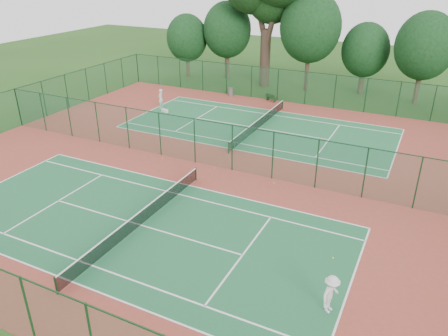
{
  "coord_description": "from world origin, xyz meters",
  "views": [
    {
      "loc": [
        13.7,
        -25.97,
        13.78
      ],
      "look_at": [
        2.36,
        -2.98,
        1.6
      ],
      "focal_mm": 35.0,
      "sensor_mm": 36.0,
      "label": 1
    }
  ],
  "objects": [
    {
      "name": "red_pad",
      "position": [
        0.0,
        0.0,
        0.01
      ],
      "size": [
        40.0,
        36.0,
        0.01
      ],
      "primitive_type": "cube",
      "color": "brown",
      "rests_on": "ground"
    },
    {
      "name": "tennis_net_near",
      "position": [
        0.0,
        -9.0,
        0.54
      ],
      "size": [
        0.1,
        12.9,
        0.97
      ],
      "color": "#12331C",
      "rests_on": "ground"
    },
    {
      "name": "stray_ball_b",
      "position": [
        5.03,
        -0.63,
        0.05
      ],
      "size": [
        0.07,
        0.07,
        0.07
      ],
      "primitive_type": "sphere",
      "color": "yellow",
      "rests_on": "red_pad"
    },
    {
      "name": "bench",
      "position": [
        -2.04,
        17.4,
        0.43
      ],
      "size": [
        1.36,
        0.9,
        0.82
      ],
      "rotation": [
        0.0,
        0.0,
        -0.43
      ],
      "color": "black",
      "rests_on": "red_pad"
    },
    {
      "name": "fence_west",
      "position": [
        -20.0,
        0.0,
        1.76
      ],
      "size": [
        0.09,
        36.0,
        3.5
      ],
      "rotation": [
        0.0,
        0.0,
        1.57
      ],
      "color": "#184A2A",
      "rests_on": "ground"
    },
    {
      "name": "ground",
      "position": [
        0.0,
        0.0,
        0.0
      ],
      "size": [
        120.0,
        120.0,
        0.0
      ],
      "primitive_type": "plane",
      "color": "#234917",
      "rests_on": "ground"
    },
    {
      "name": "fence_north",
      "position": [
        0.0,
        18.0,
        1.76
      ],
      "size": [
        40.0,
        0.09,
        3.5
      ],
      "color": "#1A502D",
      "rests_on": "ground"
    },
    {
      "name": "player_far",
      "position": [
        -11.38,
        10.15,
        1.02
      ],
      "size": [
        0.6,
        0.8,
        1.99
      ],
      "primitive_type": "imported",
      "rotation": [
        0.0,
        0.0,
        -1.39
      ],
      "color": "silver",
      "rests_on": "court_far"
    },
    {
      "name": "tennis_net_far",
      "position": [
        0.0,
        9.0,
        0.54
      ],
      "size": [
        0.1,
        12.9,
        0.97
      ],
      "color": "#163D1E",
      "rests_on": "ground"
    },
    {
      "name": "fence_south",
      "position": [
        0.0,
        -18.0,
        1.76
      ],
      "size": [
        40.0,
        0.09,
        3.5
      ],
      "color": "#1A4E2C",
      "rests_on": "ground"
    },
    {
      "name": "court_far",
      "position": [
        0.0,
        9.0,
        0.01
      ],
      "size": [
        23.77,
        10.97,
        0.01
      ],
      "primitive_type": "cube",
      "color": "#21693C",
      "rests_on": "red_pad"
    },
    {
      "name": "court_near",
      "position": [
        0.0,
        -9.0,
        0.01
      ],
      "size": [
        23.77,
        10.97,
        0.01
      ],
      "primitive_type": "cube",
      "color": "#1E6038",
      "rests_on": "red_pad"
    },
    {
      "name": "fence_divider",
      "position": [
        0.0,
        0.0,
        1.76
      ],
      "size": [
        40.0,
        0.09,
        3.5
      ],
      "color": "#194D34",
      "rests_on": "ground"
    },
    {
      "name": "trash_bin",
      "position": [
        -6.84,
        17.37,
        0.49
      ],
      "size": [
        0.57,
        0.57,
        0.95
      ],
      "primitive_type": "cylinder",
      "rotation": [
        0.0,
        0.0,
        0.08
      ],
      "color": "slate",
      "rests_on": "red_pad"
    },
    {
      "name": "stray_ball_a",
      "position": [
        0.3,
        -0.39,
        0.05
      ],
      "size": [
        0.07,
        0.07,
        0.07
      ],
      "primitive_type": "sphere",
      "color": "#AFCF30",
      "rests_on": "red_pad"
    },
    {
      "name": "stray_ball_c",
      "position": [
        -4.14,
        -0.57,
        0.04
      ],
      "size": [
        0.06,
        0.06,
        0.06
      ],
      "primitive_type": "sphere",
      "color": "#C8DC33",
      "rests_on": "red_pad"
    },
    {
      "name": "kit_bag",
      "position": [
        -10.32,
        9.2,
        0.16
      ],
      "size": [
        0.85,
        0.53,
        0.3
      ],
      "primitive_type": "cube",
      "rotation": [
        0.0,
        0.0,
        -0.32
      ],
      "color": "silver",
      "rests_on": "red_pad"
    },
    {
      "name": "evergreen_row",
      "position": [
        0.5,
        24.25,
        0.0
      ],
      "size": [
        39.0,
        5.0,
        12.0
      ],
      "primitive_type": null,
      "color": "black",
      "rests_on": "ground"
    },
    {
      "name": "player_near",
      "position": [
        11.38,
        -10.96,
        0.94
      ],
      "size": [
        0.96,
        1.32,
        1.84
      ],
      "primitive_type": "imported",
      "rotation": [
        0.0,
        0.0,
        1.31
      ],
      "color": "silver",
      "rests_on": "court_near"
    }
  ]
}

